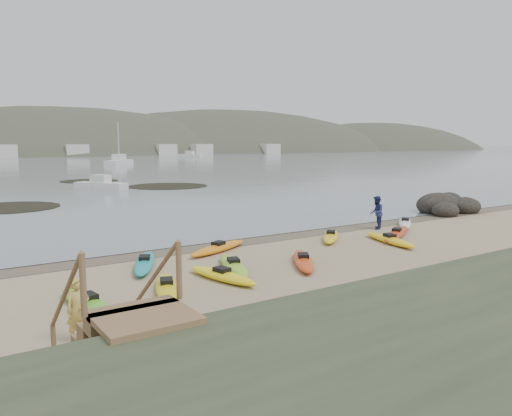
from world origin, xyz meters
TOP-DOWN VIEW (x-y plane):
  - ground at (0.00, 0.00)m, footprint 600.00×600.00m
  - wet_sand at (0.00, -0.30)m, footprint 60.00×60.00m
  - stairs at (-11.00, -11.62)m, footprint 1.50×2.70m
  - kayaks at (-1.17, -4.12)m, footprint 21.39×7.80m
  - person_west at (-10.87, -8.57)m, footprint 0.61×0.44m
  - person_east at (6.87, -1.64)m, footprint 1.13×1.09m
  - rock_cluster at (15.91, 0.33)m, footprint 5.12×3.73m
  - kelp_mats at (1.71, 29.59)m, footprint 24.82×28.97m
  - moored_boats at (5.72, 82.38)m, footprint 101.79×97.52m
  - far_hills at (39.38, 193.97)m, footprint 550.00×135.00m
  - far_town at (6.00, 145.00)m, footprint 199.00×5.00m

SIDE VIEW (x-z plane):
  - far_hills at x=39.38m, z-range -55.93..24.07m
  - ground at x=0.00m, z-range 0.00..0.00m
  - wet_sand at x=0.00m, z-range 0.00..0.00m
  - kelp_mats at x=1.71m, z-range 0.01..0.05m
  - kayaks at x=-1.17m, z-range 0.00..0.34m
  - rock_cluster at x=15.91m, z-range -0.60..1.04m
  - moored_boats at x=5.72m, z-range -0.05..1.17m
  - person_west at x=-10.87m, z-range 0.00..1.57m
  - person_east at x=6.87m, z-range 0.00..1.84m
  - stairs at x=-11.00m, z-range 0.00..2.10m
  - far_town at x=6.00m, z-range 0.00..4.00m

